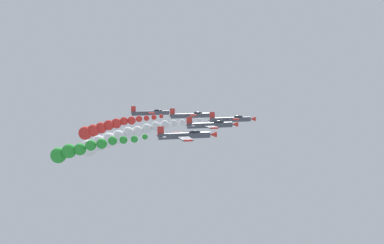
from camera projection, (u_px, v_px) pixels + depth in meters
airplane_lead at (231, 119)px, 95.69m from camera, size 9.49×10.35×2.83m
smoke_trail_lead at (118, 138)px, 86.85m from camera, size 7.76×25.40×5.97m
airplane_left_inner at (191, 116)px, 100.48m from camera, size 9.49×10.35×2.79m
smoke_trail_left_inner at (105, 127)px, 95.71m from camera, size 3.12×18.65×4.94m
airplane_right_inner at (211, 125)px, 85.93m from camera, size 9.57×10.35×2.35m
airplane_left_outer at (151, 113)px, 106.18m from camera, size 9.52×10.35×2.70m
airplane_right_outer at (185, 135)px, 75.43m from camera, size 9.57×10.35×2.33m
smoke_trail_right_outer at (80, 149)px, 73.33m from camera, size 4.71×16.01×4.85m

